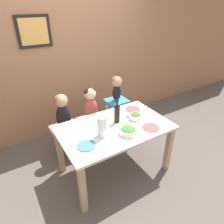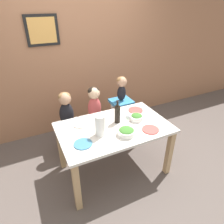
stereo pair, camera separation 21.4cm
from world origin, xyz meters
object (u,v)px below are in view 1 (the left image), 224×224
at_px(wine_glass_near, 128,117).
at_px(dinner_plate_front_right, 151,127).
at_px(chair_far_left, 66,132).
at_px(chair_right_highchair, 117,109).
at_px(person_child_center, 90,102).
at_px(wine_bottle, 117,114).
at_px(dinner_plate_front_left, 87,146).
at_px(salad_bowl_small, 135,116).
at_px(salad_bowl_large, 128,131).
at_px(dinner_plate_back_right, 133,109).
at_px(person_child_left, 62,109).
at_px(paper_towel_roll, 102,126).
at_px(dinner_plate_back_left, 81,126).
at_px(person_baby_right, 117,85).
at_px(chair_far_center, 92,124).

xyz_separation_m(wine_glass_near, dinner_plate_front_right, (0.21, -0.20, -0.12)).
relative_size(wine_glass_near, dinner_plate_front_right, 0.82).
bearing_deg(chair_far_left, chair_right_highchair, 0.00).
relative_size(chair_right_highchair, person_child_center, 1.32).
bearing_deg(wine_bottle, dinner_plate_front_left, -156.25).
distance_m(salad_bowl_small, dinner_plate_front_left, 0.83).
distance_m(chair_right_highchair, salad_bowl_large, 1.03).
height_order(person_child_center, dinner_plate_back_right, person_child_center).
xyz_separation_m(person_child_left, wine_bottle, (0.52, -0.61, 0.08)).
distance_m(paper_towel_roll, dinner_plate_back_left, 0.37).
bearing_deg(dinner_plate_front_left, dinner_plate_back_left, 75.19).
bearing_deg(chair_right_highchair, paper_towel_roll, -132.04).
height_order(person_baby_right, dinner_plate_back_right, person_baby_right).
bearing_deg(wine_glass_near, dinner_plate_front_right, -44.57).
xyz_separation_m(wine_bottle, dinner_plate_front_left, (-0.55, -0.24, -0.12)).
xyz_separation_m(salad_bowl_small, dinner_plate_front_left, (-0.81, -0.18, -0.04)).
distance_m(chair_far_left, chair_far_center, 0.44).
relative_size(chair_right_highchair, wine_bottle, 2.21).
height_order(person_child_left, dinner_plate_back_left, person_child_left).
bearing_deg(salad_bowl_small, person_baby_right, 78.81).
bearing_deg(person_baby_right, wine_bottle, -122.36).
relative_size(person_baby_right, dinner_plate_back_right, 1.92).
xyz_separation_m(chair_right_highchair, dinner_plate_back_left, (-0.84, -0.45, 0.20)).
relative_size(chair_far_left, dinner_plate_back_left, 2.28).
bearing_deg(dinner_plate_back_right, dinner_plate_back_left, -179.61).
relative_size(wine_glass_near, dinner_plate_front_left, 0.82).
bearing_deg(dinner_plate_back_right, dinner_plate_front_left, -156.54).
xyz_separation_m(salad_bowl_large, dinner_plate_front_left, (-0.52, 0.05, -0.04)).
relative_size(person_child_center, dinner_plate_front_right, 2.53).
height_order(dinner_plate_front_left, dinner_plate_back_left, same).
relative_size(chair_right_highchair, person_child_left, 1.32).
height_order(chair_far_left, wine_glass_near, wine_glass_near).
xyz_separation_m(person_child_left, dinner_plate_back_left, (0.08, -0.46, -0.04)).
distance_m(person_child_left, dinner_plate_back_left, 0.46).
height_order(person_child_left, dinner_plate_front_left, person_child_left).
bearing_deg(chair_far_center, dinner_plate_front_left, -118.62).
bearing_deg(chair_far_center, person_baby_right, 0.29).
bearing_deg(person_child_left, wine_bottle, -49.56).
height_order(wine_glass_near, dinner_plate_back_right, wine_glass_near).
xyz_separation_m(salad_bowl_small, dinner_plate_back_right, (0.13, 0.23, -0.04)).
relative_size(person_child_center, paper_towel_roll, 2.03).
relative_size(chair_far_left, dinner_plate_front_right, 2.28).
relative_size(dinner_plate_front_left, dinner_plate_front_right, 1.00).
height_order(person_child_center, dinner_plate_front_left, person_child_center).
xyz_separation_m(wine_bottle, dinner_plate_front_right, (0.29, -0.34, -0.12)).
height_order(chair_far_left, person_child_left, person_child_left).
distance_m(wine_bottle, dinner_plate_back_left, 0.49).
xyz_separation_m(wine_glass_near, salad_bowl_large, (-0.11, -0.16, -0.08)).
height_order(person_child_left, wine_bottle, wine_bottle).
xyz_separation_m(paper_towel_roll, salad_bowl_small, (0.56, 0.10, -0.09)).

